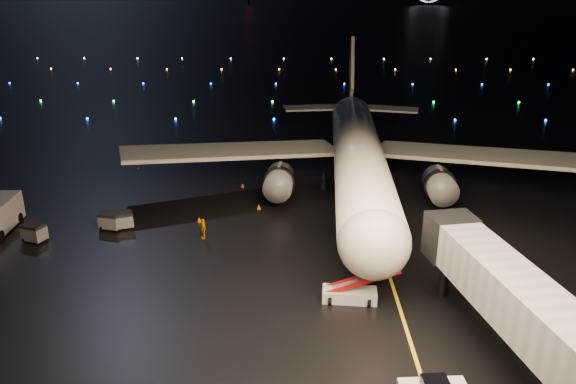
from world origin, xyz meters
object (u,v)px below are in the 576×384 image
object	(u,v)px
baggage_cart_0	(111,221)
baggage_cart_1	(123,220)
airliner	(358,122)
baggage_cart_2	(34,233)
belt_loader	(350,283)
crew_c	(203,229)

from	to	relation	value
baggage_cart_0	baggage_cart_1	size ratio (longest dim) A/B	1.03
airliner	baggage_cart_2	bearing A→B (deg)	-150.23
airliner	belt_loader	xyz separation A→B (m)	(-2.86, -25.22, -6.10)
belt_loader	baggage_cart_0	distance (m)	24.93
baggage_cart_1	baggage_cart_2	xyz separation A→B (m)	(-7.14, -3.00, 0.03)
baggage_cart_1	baggage_cart_2	world-z (taller)	baggage_cart_2
baggage_cart_0	crew_c	bearing A→B (deg)	2.61
airliner	crew_c	size ratio (longest dim) A/B	27.59
crew_c	baggage_cart_0	world-z (taller)	crew_c
baggage_cart_0	baggage_cart_1	world-z (taller)	baggage_cart_0
airliner	baggage_cart_2	xyz separation A→B (m)	(-30.47, -15.45, -6.68)
crew_c	baggage_cart_1	world-z (taller)	crew_c
baggage_cart_0	baggage_cart_2	size ratio (longest dim) A/B	0.99
airliner	baggage_cart_1	distance (m)	27.29
belt_loader	baggage_cart_0	size ratio (longest dim) A/B	3.00
crew_c	baggage_cart_0	xyz separation A→B (m)	(-9.10, 1.92, -0.14)
crew_c	baggage_cart_0	distance (m)	9.30
baggage_cart_2	airliner	bearing A→B (deg)	47.66
baggage_cart_0	baggage_cart_1	distance (m)	1.08
airliner	baggage_cart_1	size ratio (longest dim) A/B	28.24
belt_loader	baggage_cart_0	bearing A→B (deg)	154.40
crew_c	baggage_cart_1	bearing A→B (deg)	-125.58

